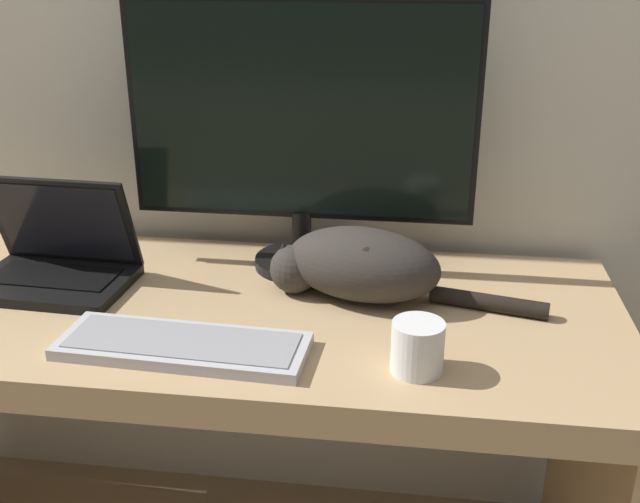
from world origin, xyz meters
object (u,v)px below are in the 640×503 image
Objects in this scene: laptop at (55,263)px; cat at (359,264)px; monitor at (301,127)px; coffee_mug at (418,347)px; external_keyboard at (183,346)px.

laptop is 0.59× the size of cat.
monitor is 8.14× the size of coffee_mug.
monitor is 0.30m from cat.
laptop is 3.64× the size of coffee_mug.
coffee_mug is (0.72, -0.24, -0.00)m from laptop.
monitor is 1.64× the size of external_keyboard.
external_keyboard is 0.37m from cat.
cat reaches higher than coffee_mug.
laptop is at bearing -165.44° from cat.
monitor is 2.24× the size of laptop.
cat is (0.61, 0.02, 0.03)m from laptop.
monitor reaches higher than laptop.
external_keyboard is 0.80× the size of cat.
laptop is at bearing 148.14° from external_keyboard.
external_keyboard is (-0.14, -0.39, -0.29)m from monitor.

